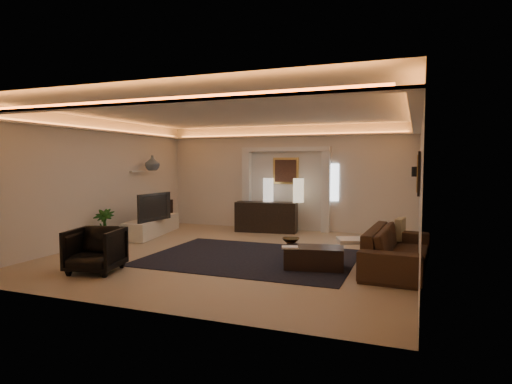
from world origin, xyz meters
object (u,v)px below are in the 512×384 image
(coffee_table, at_px, (314,257))
(armchair, at_px, (95,250))
(sofa, at_px, (398,249))
(console, at_px, (266,217))

(coffee_table, xyz_separation_m, armchair, (-3.47, -1.55, 0.18))
(sofa, xyz_separation_m, coffee_table, (-1.38, -0.51, -0.16))
(console, xyz_separation_m, coffee_table, (2.14, -3.51, -0.20))
(console, relative_size, armchair, 1.96)
(coffee_table, bearing_deg, console, 111.42)
(console, relative_size, coffee_table, 1.62)
(console, xyz_separation_m, armchair, (-1.33, -5.06, -0.02))
(sofa, height_order, armchair, armchair)
(coffee_table, relative_size, armchair, 1.21)
(coffee_table, distance_m, armchair, 3.80)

